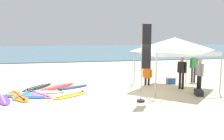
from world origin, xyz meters
TOP-DOWN VIEW (x-y plane):
  - ground_plane at (0.00, 0.00)m, footprint 80.00×80.00m
  - sea at (0.00, 32.97)m, footprint 80.00×36.00m
  - canopy_tent at (2.66, 1.33)m, footprint 3.51×3.51m
  - surfboard_pink at (-4.49, 1.32)m, footprint 1.86×2.31m
  - surfboard_navy at (-2.68, 2.53)m, footprint 1.91×1.34m
  - surfboard_black at (-4.60, 2.89)m, footprint 1.83×2.38m
  - surfboard_yellow at (-2.93, 0.67)m, footprint 1.91×1.60m
  - surfboard_red at (-3.53, 2.78)m, footprint 2.25×2.27m
  - surfboard_purple at (-5.88, 0.49)m, footprint 1.09×2.01m
  - surfboard_blue at (-4.95, 0.96)m, footprint 2.54×1.50m
  - surfboard_orange at (-5.33, 1.08)m, footprint 1.56×2.63m
  - surfboard_white at (-4.28, 1.66)m, footprint 2.36×0.83m
  - surfboard_cyan at (-5.01, 1.34)m, footprint 1.39×2.19m
  - person_black at (2.99, 1.01)m, footprint 0.37×0.49m
  - person_green at (4.62, 2.64)m, footprint 0.55×0.23m
  - person_grey at (3.39, -0.05)m, footprint 0.23×0.55m
  - person_orange at (1.54, 2.33)m, footprint 0.49×0.37m
  - banner_flag at (0.15, -0.99)m, footprint 0.60×0.36m
  - gear_bag_near_tent at (3.12, -0.51)m, footprint 0.48×0.67m
  - cooler_box at (3.07, 2.46)m, footprint 0.50×0.36m

SIDE VIEW (x-z plane):
  - ground_plane at x=0.00m, z-range 0.00..0.00m
  - surfboard_orange at x=-5.33m, z-range -0.06..0.13m
  - surfboard_red at x=-3.53m, z-range -0.06..0.13m
  - surfboard_blue at x=-4.95m, z-range -0.06..0.13m
  - surfboard_black at x=-4.60m, z-range -0.06..0.13m
  - surfboard_pink at x=-4.49m, z-range -0.06..0.13m
  - surfboard_white at x=-4.28m, z-range -0.06..0.13m
  - surfboard_cyan at x=-5.01m, z-range -0.06..0.13m
  - surfboard_yellow at x=-2.93m, z-range -0.06..0.13m
  - surfboard_purple at x=-5.88m, z-range -0.06..0.13m
  - surfboard_navy at x=-2.68m, z-range -0.06..0.13m
  - sea at x=0.00m, z-range 0.00..0.10m
  - gear_bag_near_tent at x=3.12m, z-range 0.00..0.28m
  - cooler_box at x=3.07m, z-range 0.00..0.39m
  - person_orange at x=1.54m, z-range 0.06..1.26m
  - person_black at x=2.99m, z-range 0.13..1.84m
  - person_green at x=4.62m, z-range 0.13..1.84m
  - person_grey at x=3.39m, z-range 0.13..1.84m
  - banner_flag at x=0.15m, z-range -0.13..3.27m
  - canopy_tent at x=2.66m, z-range 1.01..3.76m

